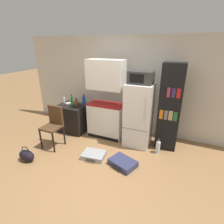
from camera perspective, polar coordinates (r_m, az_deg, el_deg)
The scene contains 17 objects.
ground_plane at distance 3.53m, azimuth -7.24°, elevation -18.34°, with size 24.00×24.00×0.00m, color olive.
wall_back at distance 4.59m, azimuth 7.15°, elevation 8.40°, with size 6.40×0.10×2.45m.
side_table at distance 4.88m, azimuth -12.53°, elevation -1.83°, with size 0.75×0.63×0.73m.
kitchen_hutch at distance 4.29m, azimuth -1.95°, elevation 3.00°, with size 0.89×0.46×1.92m.
refrigerator at distance 4.02m, azimuth 8.74°, elevation -1.05°, with size 0.59×0.59×1.46m.
microwave at distance 3.78m, azimuth 9.46°, elevation 11.10°, with size 0.51×0.35×0.27m.
bookshelf at distance 3.96m, azimuth 18.33°, elevation 1.22°, with size 0.46×0.33×1.91m.
bottle_clear_short at distance 4.95m, azimuth -15.45°, elevation 3.81°, with size 0.06×0.06×0.20m.
bottle_amber_beer at distance 4.69m, azimuth -11.58°, elevation 3.18°, with size 0.08×0.08×0.21m.
bottle_green_tall at distance 4.69m, azimuth -12.91°, elevation 3.60°, with size 0.06×0.06×0.30m.
bottle_blue_soda at distance 4.65m, azimuth -9.17°, elevation 3.71°, with size 0.08×0.08×0.30m.
bowl at distance 4.84m, azimuth -14.08°, elevation 2.69°, with size 0.14×0.14×0.04m.
chair at distance 4.20m, azimuth -18.52°, elevation -3.33°, with size 0.41×0.41×0.95m.
suitcase_large_flat at distance 3.82m, azimuth -5.95°, elevation -13.81°, with size 0.51×0.43×0.10m.
suitcase_small_flat at distance 3.59m, azimuth 3.54°, elevation -16.23°, with size 0.60×0.51×0.12m.
handbag at distance 4.06m, azimuth -26.10°, elevation -12.61°, with size 0.36×0.20×0.33m.
water_bottle_front at distance 4.01m, azimuth 14.78°, elevation -11.00°, with size 0.09×0.09×0.35m.
Camera 1 is at (1.47, -2.29, 2.25)m, focal length 28.00 mm.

